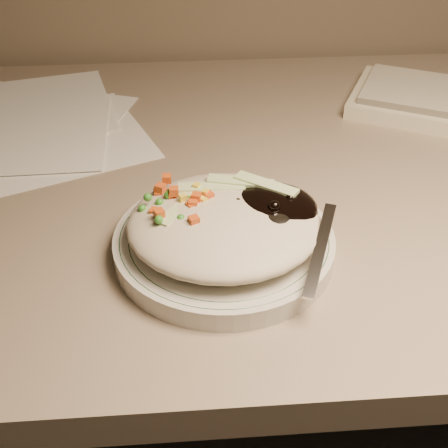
{
  "coord_description": "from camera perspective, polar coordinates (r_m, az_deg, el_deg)",
  "views": [
    {
      "loc": [
        -0.15,
        0.73,
        1.15
      ],
      "look_at": [
        -0.11,
        1.22,
        0.78
      ],
      "focal_mm": 50.0,
      "sensor_mm": 36.0,
      "label": 1
    }
  ],
  "objects": [
    {
      "name": "meal",
      "position": [
        0.61,
        0.41,
        0.4
      ],
      "size": [
        0.21,
        0.19,
        0.05
      ],
      "color": "#BEB29A",
      "rests_on": "plate"
    },
    {
      "name": "plate",
      "position": [
        0.63,
        0.0,
        -1.89
      ],
      "size": [
        0.22,
        0.22,
        0.02
      ],
      "primitive_type": "cylinder",
      "color": "beige",
      "rests_on": "desk"
    },
    {
      "name": "desk",
      "position": [
        0.9,
        6.2,
        -5.69
      ],
      "size": [
        1.4,
        0.7,
        0.74
      ],
      "color": "#82715E",
      "rests_on": "ground"
    },
    {
      "name": "papers",
      "position": [
        0.91,
        -19.06,
        8.38
      ],
      "size": [
        0.4,
        0.39,
        0.0
      ],
      "color": "white",
      "rests_on": "desk"
    },
    {
      "name": "plate_rim",
      "position": [
        0.63,
        0.0,
        -1.17
      ],
      "size": [
        0.21,
        0.21,
        0.0
      ],
      "color": "#144723",
      "rests_on": "plate"
    }
  ]
}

